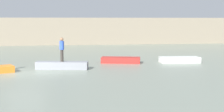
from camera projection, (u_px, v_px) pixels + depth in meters
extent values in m
plane|color=gray|center=(24.00, 74.00, 21.96)|extent=(120.00, 120.00, 0.00)
cube|color=gray|center=(43.00, 31.00, 47.09)|extent=(80.00, 1.20, 3.85)
cube|color=gray|center=(62.00, 65.00, 24.07)|extent=(3.80, 1.63, 0.54)
cube|color=red|center=(121.00, 60.00, 27.51)|extent=(3.34, 1.92, 0.48)
cube|color=white|center=(180.00, 60.00, 27.91)|extent=(3.31, 1.46, 0.45)
cylinder|color=#38332D|center=(62.00, 56.00, 23.99)|extent=(0.22, 0.22, 0.85)
cylinder|color=blue|center=(62.00, 45.00, 23.92)|extent=(0.32, 0.32, 0.63)
sphere|color=#936B4C|center=(62.00, 39.00, 23.87)|extent=(0.25, 0.25, 0.25)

